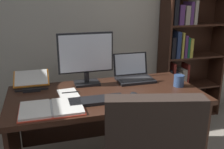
% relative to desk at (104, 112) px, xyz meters
% --- Properties ---
extents(wall_back, '(5.43, 0.12, 2.54)m').
position_rel_desk_xyz_m(wall_back, '(0.22, 0.97, 0.73)').
color(wall_back, beige).
rests_on(wall_back, ground).
extents(desk, '(1.57, 0.77, 0.75)m').
position_rel_desk_xyz_m(desk, '(0.00, 0.00, 0.00)').
color(desk, '#381E14').
rests_on(desk, ground).
extents(bookshelf, '(0.79, 0.29, 1.97)m').
position_rel_desk_xyz_m(bookshelf, '(1.23, 0.75, 0.44)').
color(bookshelf, '#381E14').
rests_on(bookshelf, ground).
extents(monitor, '(0.49, 0.16, 0.46)m').
position_rel_desk_xyz_m(monitor, '(-0.11, 0.18, 0.44)').
color(monitor, black).
rests_on(monitor, desk).
extents(laptop, '(0.34, 0.28, 0.24)m').
position_rel_desk_xyz_m(laptop, '(0.34, 0.19, 0.26)').
color(laptop, black).
rests_on(laptop, desk).
extents(keyboard, '(0.42, 0.15, 0.02)m').
position_rel_desk_xyz_m(keyboard, '(-0.11, -0.23, 0.22)').
color(keyboard, black).
rests_on(keyboard, desk).
extents(computer_mouse, '(0.06, 0.10, 0.04)m').
position_rel_desk_xyz_m(computer_mouse, '(0.19, -0.23, 0.23)').
color(computer_mouse, black).
rests_on(computer_mouse, desk).
extents(reading_stand_with_book, '(0.30, 0.26, 0.12)m').
position_rel_desk_xyz_m(reading_stand_with_book, '(-0.59, 0.24, 0.27)').
color(reading_stand_with_book, black).
rests_on(reading_stand_with_book, desk).
extents(open_binder, '(0.45, 0.31, 0.02)m').
position_rel_desk_xyz_m(open_binder, '(-0.45, -0.28, 0.22)').
color(open_binder, '#DB422D').
rests_on(open_binder, desk).
extents(notepad, '(0.17, 0.22, 0.01)m').
position_rel_desk_xyz_m(notepad, '(-0.30, -0.02, 0.21)').
color(notepad, silver).
rests_on(notepad, desk).
extents(pen, '(0.14, 0.01, 0.01)m').
position_rel_desk_xyz_m(pen, '(-0.28, -0.02, 0.22)').
color(pen, black).
rests_on(pen, notepad).
extents(coffee_mug, '(0.09, 0.09, 0.10)m').
position_rel_desk_xyz_m(coffee_mug, '(0.65, -0.10, 0.26)').
color(coffee_mug, '#334C7A').
rests_on(coffee_mug, desk).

